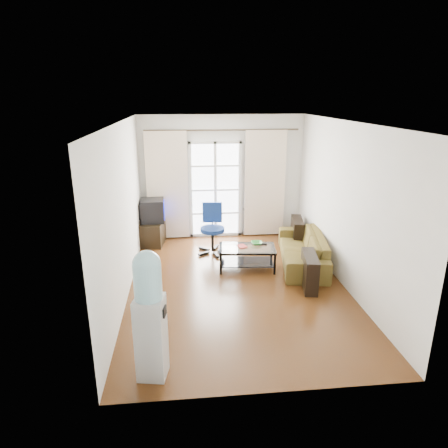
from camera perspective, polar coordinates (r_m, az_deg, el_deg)
The scene contains 20 objects.
floor at distance 6.88m, azimuth 1.84°, elevation -8.71°, with size 5.20×5.20×0.00m, color #583214.
ceiling at distance 6.16m, azimuth 2.09°, elevation 14.33°, with size 5.20×5.20×0.00m, color white.
wall_back at distance 8.91m, azimuth -0.32°, elevation 6.71°, with size 3.60×0.02×2.70m, color white.
wall_front at distance 3.99m, azimuth 7.05°, elevation -8.02°, with size 3.60×0.02×2.70m, color white.
wall_left at distance 6.41m, azimuth -14.21°, elevation 1.65°, with size 0.02×5.20×2.70m, color white.
wall_right at distance 6.87m, azimuth 17.02°, elevation 2.49°, with size 0.02×5.20×2.70m, color white.
french_door at distance 8.90m, azimuth -1.25°, elevation 4.88°, with size 1.16×0.06×2.15m.
curtain_rod at distance 8.66m, azimuth -0.26°, elevation 13.27°, with size 0.04×0.04×3.30m, color #4C3F2D.
curtain_left at distance 8.79m, azimuth -8.09°, elevation 5.37°, with size 0.90×0.07×2.35m, color #F6E2C6.
curtain_right at distance 8.96m, azimuth 5.85°, elevation 5.71°, with size 0.90×0.07×2.35m, color #F6E2C6.
radiator at distance 9.17m, azimuth 4.73°, elevation 0.41°, with size 0.64×0.12×0.64m, color gray.
sofa at distance 7.77m, azimuth 11.15°, elevation -3.51°, with size 1.10×2.09×0.58m, color brown.
coffee_table at distance 7.41m, azimuth 3.30°, elevation -4.43°, with size 1.08×0.69×0.42m.
bowl at distance 7.51m, azimuth 4.67°, elevation -2.73°, with size 0.22×0.22×0.05m, color green.
book at distance 7.35m, azimuth 2.05°, elevation -3.28°, with size 0.20×0.23×0.02m, color #AE151D.
remote at distance 7.50m, azimuth 5.51°, elevation -2.92°, with size 0.17×0.05×0.02m, color black.
tv_stand at distance 8.75m, azimuth -10.14°, elevation -1.26°, with size 0.46×0.68×0.50m, color black.
crt_tv at distance 8.65m, azimuth -10.29°, elevation 1.93°, with size 0.55×0.54×0.48m.
task_chair at distance 8.15m, azimuth -1.65°, elevation -2.06°, with size 0.73×0.73×1.01m.
water_cooler at distance 4.56m, azimuth -10.56°, elevation -12.42°, with size 0.37×0.36×1.54m.
Camera 1 is at (-0.85, -6.09, 3.09)m, focal length 32.00 mm.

